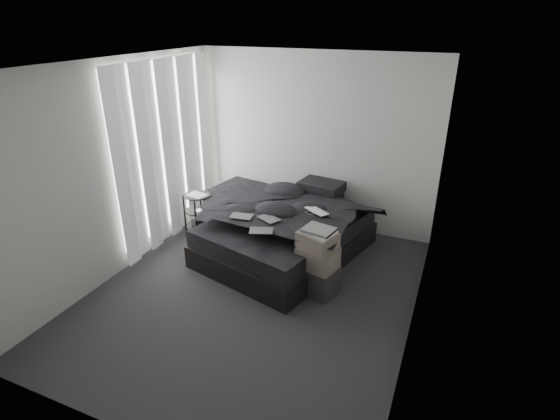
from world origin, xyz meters
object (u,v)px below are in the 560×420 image
at_px(bed, 286,244).
at_px(side_stand, 199,217).
at_px(box_lower, 317,279).
at_px(laptop, 314,207).

distance_m(bed, side_stand, 1.34).
bearing_deg(box_lower, laptop, 113.54).
bearing_deg(side_stand, box_lower, -16.42).
relative_size(bed, side_stand, 3.13).
height_order(bed, side_stand, side_stand).
bearing_deg(side_stand, laptop, 1.61).
relative_size(bed, laptop, 6.24).
bearing_deg(laptop, box_lower, -33.89).
xyz_separation_m(laptop, box_lower, (0.28, -0.64, -0.63)).
height_order(side_stand, box_lower, side_stand).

